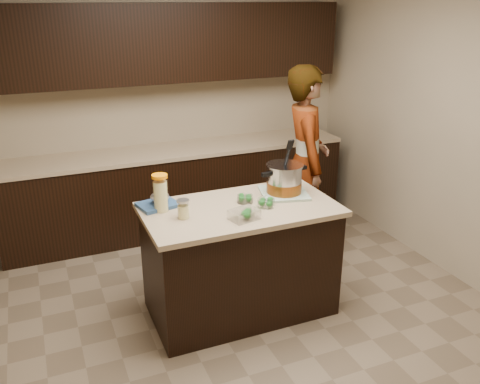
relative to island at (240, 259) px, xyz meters
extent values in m
plane|color=brown|center=(0.00, 0.00, -0.45)|extent=(4.00, 4.00, 0.00)
cube|color=tan|center=(0.00, 2.00, 0.90)|extent=(4.00, 0.04, 2.70)
cube|color=tan|center=(0.00, -2.00, 0.90)|extent=(4.00, 0.04, 2.70)
cube|color=tan|center=(2.00, 0.00, 0.90)|extent=(0.04, 4.00, 2.70)
cube|color=black|center=(0.00, 1.70, -0.02)|extent=(3.60, 0.60, 0.86)
cube|color=tan|center=(0.00, 1.70, 0.43)|extent=(3.60, 0.63, 0.04)
cube|color=black|center=(0.00, 1.82, 1.50)|extent=(3.60, 0.35, 0.75)
cube|color=black|center=(0.00, 0.00, -0.02)|extent=(1.40, 0.75, 0.86)
cube|color=tan|center=(0.00, 0.00, 0.43)|extent=(1.46, 0.81, 0.04)
cube|color=#517857|center=(0.42, 0.11, 0.46)|extent=(0.44, 0.44, 0.02)
cylinder|color=#B7B7BC|center=(0.42, 0.11, 0.58)|extent=(0.30, 0.30, 0.22)
cylinder|color=brown|center=(0.42, 0.11, 0.51)|extent=(0.31, 0.31, 0.09)
cylinder|color=#B7B7BC|center=(0.42, 0.11, 0.69)|extent=(0.33, 0.33, 0.01)
cube|color=black|center=(0.25, 0.09, 0.64)|extent=(0.07, 0.04, 0.03)
cube|color=black|center=(0.59, 0.13, 0.64)|extent=(0.07, 0.04, 0.03)
cylinder|color=black|center=(0.42, 0.08, 0.75)|extent=(0.04, 0.12, 0.27)
cylinder|color=#DCD186|center=(-0.56, 0.15, 0.56)|extent=(0.12, 0.12, 0.23)
cylinder|color=white|center=(-0.56, 0.15, 0.58)|extent=(0.13, 0.13, 0.26)
cylinder|color=orange|center=(-0.56, 0.15, 0.72)|extent=(0.14, 0.14, 0.02)
cylinder|color=#DCD186|center=(-0.45, -0.03, 0.50)|extent=(0.08, 0.08, 0.10)
cylinder|color=white|center=(-0.45, -0.03, 0.51)|extent=(0.09, 0.09, 0.13)
cylinder|color=silver|center=(-0.45, -0.03, 0.59)|extent=(0.10, 0.10, 0.02)
cylinder|color=silver|center=(0.07, 0.07, 0.48)|extent=(0.14, 0.14, 0.06)
cylinder|color=silver|center=(0.18, -0.07, 0.48)|extent=(0.15, 0.15, 0.06)
cube|color=silver|center=(-0.06, -0.22, 0.48)|extent=(0.23, 0.19, 0.07)
cube|color=navy|center=(-0.57, 0.24, 0.46)|extent=(0.32, 0.28, 0.03)
ellipsoid|color=silver|center=(-0.55, 0.24, 0.52)|extent=(0.14, 0.12, 0.08)
imported|color=gray|center=(0.98, 0.74, 0.46)|extent=(0.63, 0.77, 1.82)
camera|label=1|loc=(-1.36, -3.25, 1.93)|focal=38.00mm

